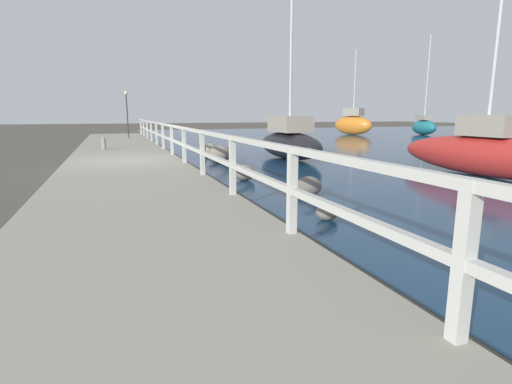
{
  "coord_description": "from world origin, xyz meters",
  "views": [
    {
      "loc": [
        -0.35,
        -12.96,
        1.67
      ],
      "look_at": [
        3.25,
        -2.96,
        -0.43
      ],
      "focal_mm": 28.0,
      "sensor_mm": 36.0,
      "label": 1
    }
  ],
  "objects_px": {
    "sailboat_teal": "(424,126)",
    "sailboat_black": "(290,142)",
    "dock_lamp": "(127,106)",
    "sailboat_red": "(485,153)",
    "sailboat_orange": "(353,124)",
    "mooring_bollard": "(104,143)"
  },
  "relations": [
    {
      "from": "sailboat_teal",
      "to": "sailboat_black",
      "type": "distance_m",
      "value": 21.12
    },
    {
      "from": "sailboat_black",
      "to": "sailboat_red",
      "type": "bearing_deg",
      "value": -60.67
    },
    {
      "from": "sailboat_orange",
      "to": "sailboat_black",
      "type": "height_order",
      "value": "sailboat_black"
    },
    {
      "from": "sailboat_orange",
      "to": "dock_lamp",
      "type": "bearing_deg",
      "value": 164.85
    },
    {
      "from": "dock_lamp",
      "to": "sailboat_black",
      "type": "height_order",
      "value": "sailboat_black"
    },
    {
      "from": "dock_lamp",
      "to": "sailboat_teal",
      "type": "relative_size",
      "value": 0.36
    },
    {
      "from": "mooring_bollard",
      "to": "sailboat_red",
      "type": "relative_size",
      "value": 0.09
    },
    {
      "from": "mooring_bollard",
      "to": "dock_lamp",
      "type": "height_order",
      "value": "dock_lamp"
    },
    {
      "from": "sailboat_red",
      "to": "sailboat_orange",
      "type": "height_order",
      "value": "sailboat_orange"
    },
    {
      "from": "mooring_bollard",
      "to": "sailboat_orange",
      "type": "xyz_separation_m",
      "value": [
        18.58,
        10.57,
        0.38
      ]
    },
    {
      "from": "mooring_bollard",
      "to": "sailboat_red",
      "type": "height_order",
      "value": "sailboat_red"
    },
    {
      "from": "dock_lamp",
      "to": "sailboat_orange",
      "type": "height_order",
      "value": "sailboat_orange"
    },
    {
      "from": "sailboat_teal",
      "to": "sailboat_black",
      "type": "height_order",
      "value": "sailboat_teal"
    },
    {
      "from": "sailboat_orange",
      "to": "sailboat_teal",
      "type": "bearing_deg",
      "value": -44.8
    },
    {
      "from": "sailboat_orange",
      "to": "sailboat_black",
      "type": "xyz_separation_m",
      "value": [
        -12.05,
        -14.21,
        -0.24
      ]
    },
    {
      "from": "mooring_bollard",
      "to": "sailboat_teal",
      "type": "relative_size",
      "value": 0.07
    },
    {
      "from": "sailboat_teal",
      "to": "sailboat_orange",
      "type": "distance_m",
      "value": 5.62
    },
    {
      "from": "sailboat_red",
      "to": "sailboat_orange",
      "type": "distance_m",
      "value": 21.72
    },
    {
      "from": "mooring_bollard",
      "to": "sailboat_teal",
      "type": "height_order",
      "value": "sailboat_teal"
    },
    {
      "from": "sailboat_orange",
      "to": "sailboat_black",
      "type": "distance_m",
      "value": 18.63
    },
    {
      "from": "sailboat_red",
      "to": "mooring_bollard",
      "type": "bearing_deg",
      "value": 135.77
    },
    {
      "from": "dock_lamp",
      "to": "sailboat_red",
      "type": "height_order",
      "value": "sailboat_red"
    }
  ]
}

